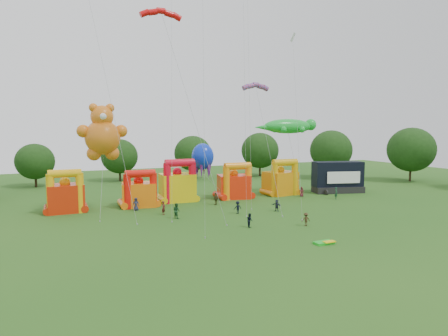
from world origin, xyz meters
name	(u,v)px	position (x,y,z in m)	size (l,w,h in m)	color
ground	(295,250)	(0.00, 0.00, 0.00)	(160.00, 160.00, 0.00)	#225317
tree_ring	(282,184)	(-1.14, 0.60, 6.26)	(120.02, 122.08, 12.07)	#352314
bouncy_castle_0	(65,196)	(-19.42, 26.25, 2.27)	(4.84, 3.96, 5.94)	red
bouncy_castle_1	(139,192)	(-9.51, 26.34, 2.09)	(5.22, 4.41, 5.48)	orange
bouncy_castle_2	(178,185)	(-3.18, 28.16, 2.54)	(5.19, 4.21, 6.69)	#DBBC0B
bouncy_castle_3	(234,184)	(6.06, 27.28, 2.25)	(5.64, 4.86, 5.91)	red
bouncy_castle_4	(281,181)	(14.82, 27.37, 2.35)	(5.73, 4.95, 6.19)	orange
stage_trailer	(338,177)	(25.30, 25.62, 2.65)	(9.20, 5.22, 5.49)	black
teddy_bear_kite	(102,151)	(-14.67, 24.26, 8.27)	(6.67, 9.19, 14.76)	orange
gecko_kite	(290,138)	(16.27, 27.00, 9.63)	(11.99, 4.89, 13.00)	green
octopus_kite	(209,171)	(2.15, 28.65, 4.41)	(5.08, 5.47, 9.00)	#0D2EC4
parafoil_kites	(151,108)	(-9.63, 16.92, 13.73)	(25.67, 13.17, 30.67)	red
diamond_kites	(233,89)	(0.76, 16.04, 16.35)	(17.72, 17.58, 40.28)	red
folded_kite_bundle	(325,243)	(3.76, 0.48, 0.14)	(2.02, 1.14, 0.31)	green
spectator_0	(136,204)	(-10.47, 23.66, 0.90)	(0.88, 0.57, 1.80)	#25273D
spectator_1	(164,208)	(-7.60, 19.60, 0.91)	(0.66, 0.43, 1.82)	#4C1715
spectator_2	(176,211)	(-6.63, 16.88, 0.98)	(0.96, 0.74, 1.97)	#1C4724
spectator_3	(238,207)	(1.66, 16.45, 0.83)	(1.07, 0.62, 1.66)	black
spectator_4	(216,199)	(1.21, 23.22, 0.91)	(1.06, 0.44, 1.81)	#3E3918
spectator_5	(277,205)	(7.23, 15.76, 0.81)	(1.51, 0.48, 1.63)	#222539
spectator_6	(301,192)	(16.89, 24.25, 0.82)	(0.80, 0.52, 1.65)	#52171C
spectator_7	(336,193)	(20.71, 20.15, 0.97)	(0.71, 0.47, 1.95)	#1A422B
spectator_8	(250,220)	(-0.08, 9.31, 0.81)	(0.79, 0.62, 1.63)	black
spectator_9	(306,219)	(6.19, 7.29, 0.79)	(1.02, 0.58, 1.57)	#392B16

